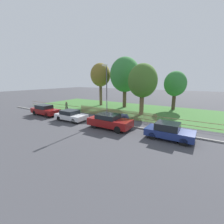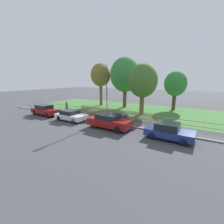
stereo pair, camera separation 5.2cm
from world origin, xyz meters
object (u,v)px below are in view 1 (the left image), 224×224
(parked_car_silver_hatchback, at_px, (45,110))
(tree_mid_park, at_px, (143,81))
(covered_motorcycle, at_px, (123,117))
(street_lamp, at_px, (106,87))
(parked_car_navy_estate, at_px, (110,121))
(pedestrian_near_fence, at_px, (67,106))
(parked_car_black_saloon, at_px, (71,115))
(tree_far_left, at_px, (175,84))
(parked_car_red_compact, at_px, (169,131))
(tree_behind_motorcycle, at_px, (125,75))
(tree_nearest_kerb, at_px, (100,75))

(parked_car_silver_hatchback, relative_size, tree_mid_park, 0.63)
(covered_motorcycle, bearing_deg, street_lamp, -161.37)
(parked_car_navy_estate, xyz_separation_m, pedestrian_near_fence, (-9.35, 3.01, 0.15))
(street_lamp, bearing_deg, parked_car_black_saloon, -151.96)
(tree_far_left, bearing_deg, parked_car_navy_estate, -105.36)
(parked_car_red_compact, bearing_deg, pedestrian_near_fence, 170.55)
(parked_car_navy_estate, height_order, tree_behind_motorcycle, tree_behind_motorcycle)
(parked_car_silver_hatchback, xyz_separation_m, street_lamp, (8.70, 1.89, 3.20))
(tree_behind_motorcycle, height_order, tree_far_left, tree_behind_motorcycle)
(parked_car_silver_hatchback, bearing_deg, tree_mid_park, 35.52)
(parked_car_silver_hatchback, height_order, covered_motorcycle, parked_car_silver_hatchback)
(street_lamp, bearing_deg, tree_behind_motorcycle, 103.82)
(tree_behind_motorcycle, distance_m, pedestrian_near_fence, 10.90)
(parked_car_black_saloon, distance_m, tree_behind_motorcycle, 12.31)
(tree_nearest_kerb, relative_size, street_lamp, 1.21)
(covered_motorcycle, bearing_deg, tree_nearest_kerb, 142.28)
(tree_far_left, xyz_separation_m, pedestrian_near_fence, (-13.06, -10.51, -3.17))
(covered_motorcycle, distance_m, tree_behind_motorcycle, 10.87)
(covered_motorcycle, height_order, tree_nearest_kerb, tree_nearest_kerb)
(parked_car_red_compact, distance_m, tree_mid_park, 9.85)
(tree_nearest_kerb, relative_size, tree_far_left, 1.26)
(parked_car_silver_hatchback, distance_m, street_lamp, 9.46)
(parked_car_black_saloon, xyz_separation_m, parked_car_red_compact, (11.02, 0.07, 0.05))
(parked_car_navy_estate, bearing_deg, tree_behind_motorcycle, 109.59)
(parked_car_black_saloon, height_order, tree_nearest_kerb, tree_nearest_kerb)
(tree_behind_motorcycle, bearing_deg, parked_car_red_compact, -49.33)
(parked_car_black_saloon, xyz_separation_m, tree_behind_motorcycle, (1.46, 11.20, 4.89))
(parked_car_black_saloon, xyz_separation_m, street_lamp, (3.72, 1.98, 3.29))
(parked_car_silver_hatchback, bearing_deg, street_lamp, 13.38)
(tree_behind_motorcycle, bearing_deg, parked_car_black_saloon, -97.41)
(tree_far_left, bearing_deg, parked_car_silver_hatchback, -136.74)
(pedestrian_near_fence, bearing_deg, tree_mid_park, 4.28)
(pedestrian_near_fence, bearing_deg, parked_car_red_compact, -31.82)
(parked_car_silver_hatchback, height_order, street_lamp, street_lamp)
(tree_nearest_kerb, xyz_separation_m, street_lamp, (7.01, -8.77, -1.59))
(parked_car_navy_estate, xyz_separation_m, tree_nearest_kerb, (-8.74, 10.85, 4.76))
(parked_car_red_compact, xyz_separation_m, pedestrian_near_fence, (-14.92, 2.83, 0.22))
(parked_car_navy_estate, distance_m, tree_behind_motorcycle, 12.91)
(pedestrian_near_fence, bearing_deg, covered_motorcycle, -23.83)
(parked_car_silver_hatchback, distance_m, pedestrian_near_fence, 3.01)
(covered_motorcycle, relative_size, tree_far_left, 0.30)
(covered_motorcycle, xyz_separation_m, street_lamp, (-1.92, -0.46, 3.30))
(parked_car_red_compact, xyz_separation_m, tree_far_left, (-1.86, 13.34, 3.39))
(parked_car_silver_hatchback, distance_m, tree_mid_park, 13.75)
(parked_car_red_compact, distance_m, tree_behind_motorcycle, 15.46)
(covered_motorcycle, bearing_deg, tree_behind_motorcycle, 120.77)
(parked_car_black_saloon, height_order, street_lamp, street_lamp)
(parked_car_black_saloon, bearing_deg, parked_car_red_compact, -0.46)
(parked_car_red_compact, bearing_deg, parked_car_navy_estate, -176.91)
(parked_car_navy_estate, relative_size, parked_car_red_compact, 1.15)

